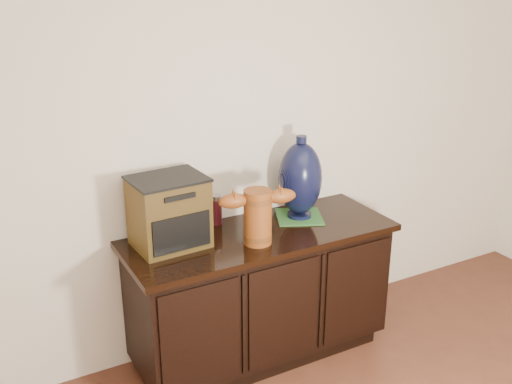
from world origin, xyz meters
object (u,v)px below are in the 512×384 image
terracotta_vessel (258,214)px  tv_radio (169,212)px  sideboard (260,294)px  spray_can (217,210)px  lamp_base (300,179)px

terracotta_vessel → tv_radio: bearing=167.1°
sideboard → tv_radio: (-0.47, 0.08, 0.55)m
sideboard → spray_can: spray_can is taller
sideboard → terracotta_vessel: (-0.07, -0.10, 0.53)m
tv_radio → lamp_base: size_ratio=0.81×
lamp_base → spray_can: lamp_base is taller
terracotta_vessel → tv_radio: size_ratio=1.08×
sideboard → terracotta_vessel: terracotta_vessel is taller
terracotta_vessel → tv_radio: tv_radio is taller
sideboard → terracotta_vessel: size_ratio=3.61×
sideboard → terracotta_vessel: bearing=-125.5°
sideboard → tv_radio: 0.73m
tv_radio → spray_can: tv_radio is taller
lamp_base → spray_can: (-0.45, 0.14, -0.15)m
terracotta_vessel → lamp_base: 0.41m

